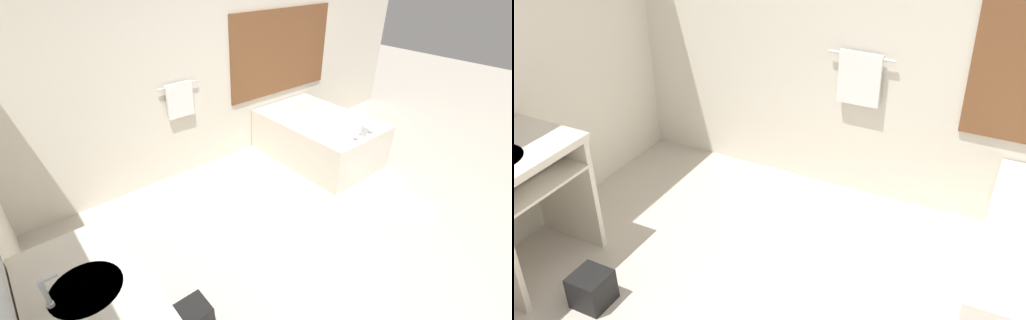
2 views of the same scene
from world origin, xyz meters
TOP-DOWN VIEW (x-y plane):
  - ground_plane at (0.00, 0.00)m, footprint 16.00×16.00m
  - wall_back_with_blinds at (0.05, 2.23)m, footprint 7.40×0.13m
  - sink_faucet at (-2.05, 0.24)m, footprint 0.09×0.04m
  - bathtub at (1.29, 1.42)m, footprint 1.05×1.55m
  - waste_bin at (-1.32, 0.26)m, footprint 0.22×0.22m
  - bath_mat at (1.26, 0.15)m, footprint 0.45×0.73m

SIDE VIEW (x-z plane):
  - ground_plane at x=0.00m, z-range 0.00..0.00m
  - bath_mat at x=1.26m, z-range 0.00..0.02m
  - waste_bin at x=-1.32m, z-range 0.00..0.22m
  - bathtub at x=1.29m, z-range -0.03..0.65m
  - sink_faucet at x=-2.05m, z-range 0.91..1.09m
  - wall_back_with_blinds at x=0.05m, z-range 0.00..2.70m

